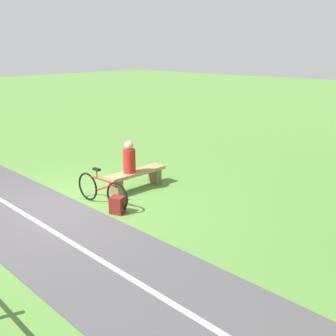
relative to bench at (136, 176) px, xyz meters
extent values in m
plane|color=#548438|center=(1.94, -0.27, -0.33)|extent=(80.00, 80.00, 0.00)
cube|color=#4C494C|center=(2.99, 3.73, -0.32)|extent=(4.34, 36.08, 0.02)
cube|color=silver|center=(2.99, 3.73, -0.31)|extent=(1.78, 31.96, 0.00)
cube|color=#A88456|center=(0.00, 0.00, 0.11)|extent=(1.71, 0.48, 0.08)
cube|color=brown|center=(-0.63, 0.04, -0.13)|extent=(0.18, 0.36, 0.39)
cube|color=brown|center=(0.63, -0.04, -0.13)|extent=(0.18, 0.36, 0.39)
cylinder|color=#B2231E|center=(0.21, -0.01, 0.44)|extent=(0.32, 0.32, 0.59)
sphere|color=tan|center=(0.21, -0.01, 0.84)|extent=(0.22, 0.22, 0.22)
torus|color=black|center=(1.28, 0.75, 0.01)|extent=(0.06, 0.66, 0.66)
torus|color=black|center=(1.30, -0.26, 0.01)|extent=(0.06, 0.66, 0.66)
cylinder|color=red|center=(1.29, 0.24, 0.29)|extent=(0.05, 0.86, 0.04)
cylinder|color=red|center=(1.29, 0.40, 0.15)|extent=(0.05, 0.62, 0.31)
cylinder|color=red|center=(1.29, 0.09, 0.39)|extent=(0.03, 0.03, 0.20)
cube|color=black|center=(1.29, 0.09, 0.50)|extent=(0.08, 0.20, 0.05)
cube|color=maroon|center=(1.36, 0.85, -0.14)|extent=(0.32, 0.35, 0.38)
cube|color=maroon|center=(1.23, 0.80, -0.19)|extent=(0.10, 0.20, 0.17)
camera|label=1|loc=(6.65, 7.12, 3.13)|focal=43.52mm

